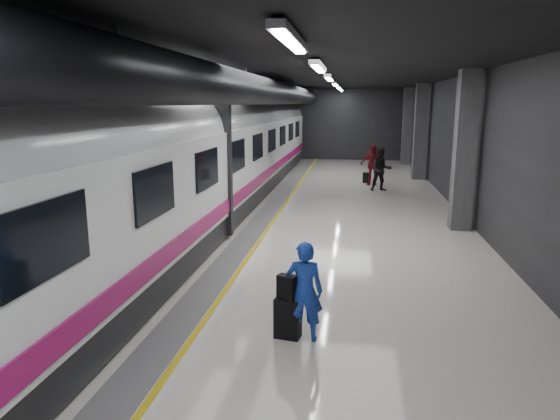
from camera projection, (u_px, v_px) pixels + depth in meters
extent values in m
plane|color=silver|center=(296.00, 241.00, 13.27)|extent=(40.00, 40.00, 0.00)
cube|color=black|center=(297.00, 65.00, 12.33)|extent=(10.00, 40.00, 0.02)
cube|color=#28282B|center=(332.00, 124.00, 32.15)|extent=(10.00, 0.02, 4.50)
cube|color=#28282B|center=(113.00, 154.00, 13.51)|extent=(0.02, 40.00, 4.50)
cube|color=#28282B|center=(501.00, 159.00, 12.09)|extent=(0.02, 40.00, 4.50)
cube|color=slate|center=(246.00, 239.00, 13.46)|extent=(0.65, 39.80, 0.01)
cube|color=gold|center=(261.00, 239.00, 13.41)|extent=(0.10, 39.80, 0.01)
cylinder|color=black|center=(246.00, 89.00, 12.63)|extent=(0.80, 38.00, 0.80)
cube|color=silver|center=(291.00, 39.00, 6.46)|extent=(0.22, 2.60, 0.10)
cube|color=silver|center=(318.00, 67.00, 11.30)|extent=(0.22, 2.60, 0.10)
cube|color=silver|center=(329.00, 78.00, 16.13)|extent=(0.22, 2.60, 0.10)
cube|color=silver|center=(335.00, 84.00, 20.97)|extent=(0.22, 2.60, 0.10)
cube|color=silver|center=(339.00, 87.00, 25.81)|extent=(0.22, 2.60, 0.10)
cube|color=silver|center=(341.00, 89.00, 29.68)|extent=(0.22, 2.60, 0.10)
cube|color=#515154|center=(464.00, 152.00, 14.09)|extent=(0.55, 0.55, 4.50)
cube|color=#515154|center=(420.00, 132.00, 23.76)|extent=(0.55, 0.55, 4.50)
cube|color=#515154|center=(407.00, 126.00, 29.56)|extent=(0.55, 0.55, 4.50)
cube|color=black|center=(178.00, 224.00, 13.66)|extent=(2.80, 38.00, 0.60)
cube|color=white|center=(176.00, 173.00, 13.37)|extent=(2.90, 38.00, 2.20)
cylinder|color=white|center=(175.00, 137.00, 13.17)|extent=(2.80, 38.00, 2.80)
cube|color=#950D55|center=(230.00, 204.00, 13.33)|extent=(0.04, 38.00, 0.35)
cube|color=black|center=(176.00, 164.00, 13.32)|extent=(3.05, 0.25, 3.80)
cube|color=black|center=(47.00, 240.00, 5.34)|extent=(0.05, 1.60, 0.85)
cube|color=black|center=(155.00, 192.00, 8.24)|extent=(0.05, 1.60, 0.85)
cube|color=black|center=(207.00, 169.00, 11.14)|extent=(0.05, 1.60, 0.85)
cube|color=black|center=(238.00, 155.00, 14.04)|extent=(0.05, 1.60, 0.85)
cube|color=black|center=(258.00, 146.00, 16.95)|extent=(0.05, 1.60, 0.85)
cube|color=black|center=(272.00, 140.00, 19.85)|extent=(0.05, 1.60, 0.85)
cube|color=black|center=(283.00, 135.00, 22.75)|extent=(0.05, 1.60, 0.85)
cube|color=black|center=(291.00, 132.00, 25.65)|extent=(0.05, 1.60, 0.85)
cube|color=black|center=(297.00, 129.00, 28.55)|extent=(0.05, 1.60, 0.85)
imported|color=blue|center=(304.00, 291.00, 7.59)|extent=(0.58, 0.38, 1.57)
cube|color=black|center=(288.00, 318.00, 7.74)|extent=(0.43, 0.31, 0.64)
cube|color=black|center=(287.00, 287.00, 7.61)|extent=(0.32, 0.26, 0.38)
imported|color=black|center=(381.00, 170.00, 20.71)|extent=(0.96, 0.80, 1.78)
imported|color=maroon|center=(372.00, 165.00, 22.23)|extent=(1.15, 0.77, 1.82)
cube|color=black|center=(366.00, 178.00, 22.95)|extent=(0.36, 0.26, 0.47)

